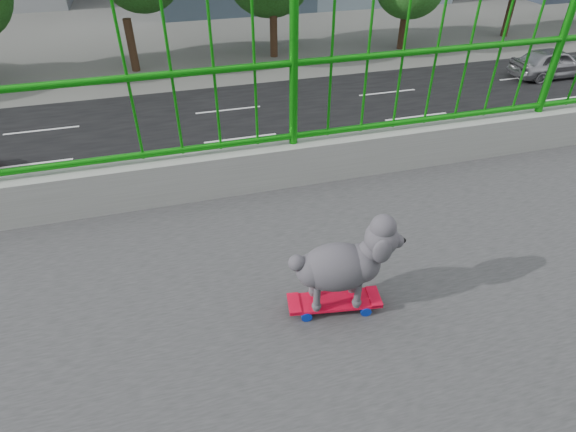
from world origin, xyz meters
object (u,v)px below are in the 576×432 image
(poodle, at_px, (343,263))
(car_1, at_px, (351,208))
(car_6, at_px, (209,233))
(skateboard, at_px, (334,302))
(car_4, at_px, (552,63))

(poodle, bearing_deg, car_1, 163.87)
(car_6, bearing_deg, car_1, 90.00)
(car_6, bearing_deg, poodle, 0.33)
(skateboard, xyz_separation_m, car_1, (-9.07, 4.26, -6.33))
(car_6, bearing_deg, car_4, 116.20)
(skateboard, bearing_deg, car_4, 142.63)
(car_4, height_order, car_6, car_4)
(car_4, bearing_deg, skateboard, 133.77)
(poodle, distance_m, car_6, 11.24)
(skateboard, distance_m, car_4, 27.71)
(car_1, distance_m, car_4, 18.00)
(car_1, relative_size, car_4, 0.97)
(skateboard, distance_m, car_1, 11.85)
(car_4, relative_size, car_6, 0.94)
(car_1, xyz_separation_m, car_6, (0.00, -4.28, -0.05))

